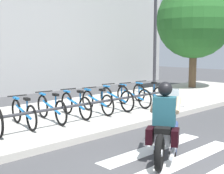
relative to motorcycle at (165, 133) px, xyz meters
name	(u,v)px	position (x,y,z in m)	size (l,w,h in m)	color
sidewalk	(30,122)	(-0.66, 3.92, -0.38)	(24.00, 4.40, 0.15)	#B7B2A8
crosswalk_stripe_3	(187,159)	(0.19, -0.38, -0.45)	(2.80, 0.40, 0.01)	white
crosswalk_stripe_4	(154,148)	(0.19, 0.42, -0.45)	(2.80, 0.40, 0.01)	white
motorcycle	(165,133)	(0.00, 0.00, 0.00)	(1.88, 1.17, 1.22)	black
rider	(165,114)	(-0.07, -0.04, 0.36)	(0.77, 0.72, 1.43)	#1E4C59
bicycle_1	(23,113)	(-1.15, 3.32, 0.03)	(0.48, 1.58, 0.74)	black
bicycle_2	(51,108)	(-0.38, 3.31, 0.04)	(0.48, 1.68, 0.76)	black
bicycle_3	(76,105)	(0.39, 3.31, 0.04)	(0.48, 1.62, 0.76)	black
bicycle_4	(97,102)	(1.17, 3.32, 0.03)	(0.48, 1.63, 0.73)	black
bicycle_5	(116,98)	(1.94, 3.31, 0.05)	(0.48, 1.68, 0.78)	black
bicycle_6	(133,96)	(2.71, 3.32, 0.04)	(0.48, 1.69, 0.75)	black
bicycle_7	(149,93)	(3.49, 3.31, 0.04)	(0.48, 1.63, 0.76)	black
bike_rack	(100,103)	(0.78, 2.76, 0.12)	(6.02, 0.07, 0.49)	#333338
street_lamp	(155,27)	(5.02, 4.32, 2.37)	(0.28, 0.28, 4.72)	#2D2D33
tree_near_rack	(194,21)	(8.42, 4.72, 2.85)	(3.56, 3.56, 5.10)	brown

